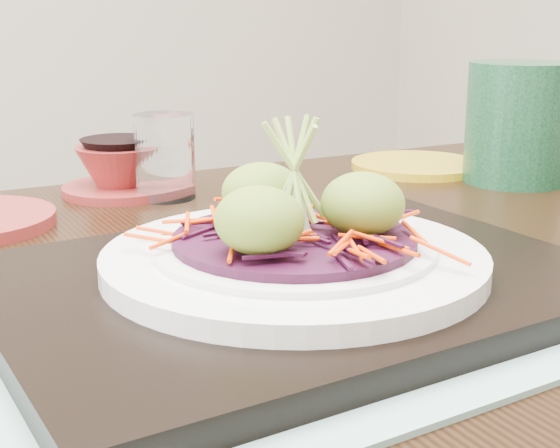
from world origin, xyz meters
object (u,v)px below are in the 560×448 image
white_plate (294,258)px  terracotta_bowl_set (120,172)px  yellow_plate (417,165)px  green_jar (518,123)px  water_glass (165,157)px  dining_table (281,366)px  serving_tray (294,282)px

white_plate → terracotta_bowl_set: 0.41m
yellow_plate → white_plate: bearing=-141.4°
terracotta_bowl_set → green_jar: 0.50m
water_glass → yellow_plate: 0.37m
dining_table → yellow_plate: yellow_plate is taller
serving_tray → water_glass: 0.36m
serving_tray → yellow_plate: (0.42, 0.33, -0.01)m
white_plate → green_jar: green_jar is taller
water_glass → yellow_plate: water_glass is taller
white_plate → yellow_plate: 0.54m
terracotta_bowl_set → yellow_plate: (0.40, -0.08, -0.02)m
green_jar → water_glass: bearing=160.0°
yellow_plate → green_jar: 0.15m
yellow_plate → terracotta_bowl_set: bearing=169.3°
yellow_plate → green_jar: (0.05, -0.13, 0.07)m
serving_tray → green_jar: bearing=24.6°
dining_table → serving_tray: serving_tray is taller
dining_table → green_jar: bearing=19.0°
water_glass → terracotta_bowl_set: size_ratio=0.69×
white_plate → green_jar: 0.51m
green_jar → white_plate: bearing=-156.2°
dining_table → terracotta_bowl_set: size_ratio=8.93×
dining_table → green_jar: size_ratio=8.39×
dining_table → white_plate: white_plate is taller
green_jar → serving_tray: bearing=-156.2°
serving_tray → white_plate: size_ratio=1.54×
white_plate → dining_table: bearing=63.9°
dining_table → green_jar: 0.48m
green_jar → yellow_plate: bearing=112.2°
dining_table → serving_tray: size_ratio=2.85×
white_plate → terracotta_bowl_set: (0.02, 0.41, -0.01)m
serving_tray → terracotta_bowl_set: size_ratio=3.13×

